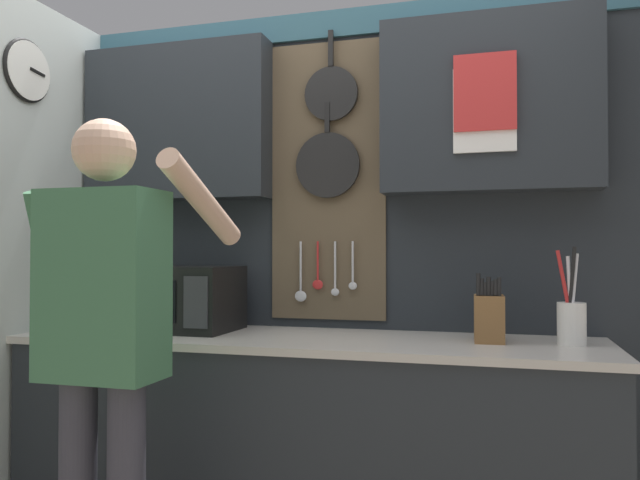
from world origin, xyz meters
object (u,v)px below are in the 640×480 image
(knife_block, at_px, (489,317))
(utensil_crock, at_px, (571,320))
(person, at_px, (105,325))
(microwave, at_px, (180,298))

(knife_block, relative_size, utensil_crock, 0.73)
(knife_block, bearing_deg, person, -149.99)
(microwave, bearing_deg, utensil_crock, 0.07)
(person, bearing_deg, knife_block, 30.01)
(utensil_crock, relative_size, person, 0.22)
(utensil_crock, xyz_separation_m, person, (-1.49, -0.69, 0.01))
(microwave, bearing_deg, knife_block, 0.01)
(utensil_crock, bearing_deg, microwave, -179.93)
(knife_block, xyz_separation_m, person, (-1.20, -0.69, 0.01))
(knife_block, bearing_deg, utensil_crock, 0.32)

